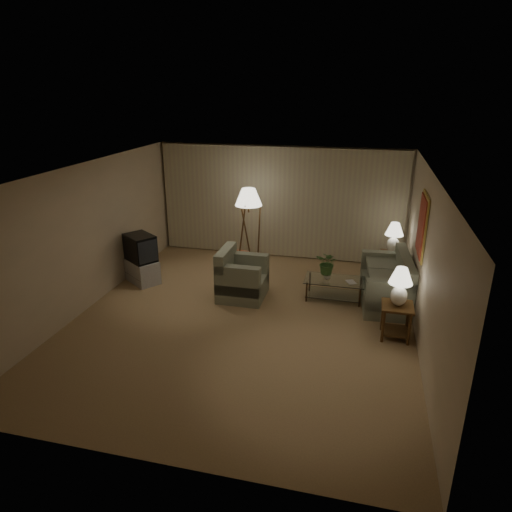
{
  "coord_description": "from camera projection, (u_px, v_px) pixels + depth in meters",
  "views": [
    {
      "loc": [
        1.98,
        -7.12,
        4.0
      ],
      "look_at": [
        0.1,
        0.6,
        1.02
      ],
      "focal_mm": 32.0,
      "sensor_mm": 36.0,
      "label": 1
    }
  ],
  "objects": [
    {
      "name": "ground",
      "position": [
        243.0,
        319.0,
        8.32
      ],
      "size": [
        7.0,
        7.0,
        0.0
      ],
      "primitive_type": "plane",
      "color": "tan",
      "rests_on": "ground"
    },
    {
      "name": "table_lamp_far",
      "position": [
        394.0,
        235.0,
        9.74
      ],
      "size": [
        0.39,
        0.39,
        0.67
      ],
      "color": "white",
      "rests_on": "side_table_far"
    },
    {
      "name": "table_lamp_near",
      "position": [
        400.0,
        283.0,
        7.37
      ],
      "size": [
        0.39,
        0.39,
        0.67
      ],
      "color": "white",
      "rests_on": "side_table_near"
    },
    {
      "name": "room_shell",
      "position": [
        263.0,
        206.0,
        9.07
      ],
      "size": [
        6.04,
        7.02,
        2.72
      ],
      "color": "#C2B195",
      "rests_on": "ground"
    },
    {
      "name": "armchair",
      "position": [
        243.0,
        279.0,
        9.07
      ],
      "size": [
        0.94,
        0.89,
        0.79
      ],
      "rotation": [
        0.0,
        0.0,
        1.58
      ],
      "color": "gray",
      "rests_on": "ground"
    },
    {
      "name": "ottoman",
      "position": [
        238.0,
        263.0,
        10.38
      ],
      "size": [
        0.68,
        0.68,
        0.42
      ],
      "primitive_type": "cylinder",
      "rotation": [
        0.0,
        0.0,
        0.09
      ],
      "color": "#A96139",
      "rests_on": "ground"
    },
    {
      "name": "sofa",
      "position": [
        385.0,
        284.0,
        8.85
      ],
      "size": [
        1.84,
        1.1,
        0.76
      ],
      "rotation": [
        0.0,
        0.0,
        -1.5
      ],
      "color": "gray",
      "rests_on": "ground"
    },
    {
      "name": "vase",
      "position": [
        327.0,
        276.0,
        8.97
      ],
      "size": [
        0.17,
        0.17,
        0.14
      ],
      "primitive_type": "imported",
      "rotation": [
        0.0,
        0.0,
        -0.31
      ],
      "color": "white",
      "rests_on": "coffee_table"
    },
    {
      "name": "tv_cabinet",
      "position": [
        142.0,
        271.0,
        9.81
      ],
      "size": [
        1.19,
        1.18,
        0.5
      ],
      "primitive_type": "cube",
      "rotation": [
        0.0,
        0.0,
        -0.61
      ],
      "color": "#B2B2B5",
      "rests_on": "ground"
    },
    {
      "name": "side_table_near",
      "position": [
        396.0,
        316.0,
        7.58
      ],
      "size": [
        0.51,
        0.51,
        0.6
      ],
      "color": "#3C2510",
      "rests_on": "ground"
    },
    {
      "name": "coffee_table",
      "position": [
        334.0,
        286.0,
        9.01
      ],
      "size": [
        1.16,
        0.63,
        0.41
      ],
      "color": "silver",
      "rests_on": "ground"
    },
    {
      "name": "floor_lamp",
      "position": [
        249.0,
        227.0,
        10.36
      ],
      "size": [
        0.61,
        0.61,
        1.86
      ],
      "color": "#3C2510",
      "rests_on": "ground"
    },
    {
      "name": "flowers",
      "position": [
        328.0,
        261.0,
        8.86
      ],
      "size": [
        0.53,
        0.5,
        0.47
      ],
      "primitive_type": "imported",
      "rotation": [
        0.0,
        0.0,
        -0.37
      ],
      "color": "#3E6D30",
      "rests_on": "vase"
    },
    {
      "name": "crt_tv",
      "position": [
        140.0,
        248.0,
        9.62
      ],
      "size": [
        1.1,
        1.09,
        0.56
      ],
      "primitive_type": "cube",
      "rotation": [
        0.0,
        0.0,
        -0.61
      ],
      "color": "black",
      "rests_on": "tv_cabinet"
    },
    {
      "name": "book",
      "position": [
        347.0,
        282.0,
        8.81
      ],
      "size": [
        0.24,
        0.26,
        0.02
      ],
      "primitive_type": "imported",
      "rotation": [
        0.0,
        0.0,
        0.45
      ],
      "color": "olive",
      "rests_on": "coffee_table"
    },
    {
      "name": "side_table_far",
      "position": [
        391.0,
        261.0,
        9.95
      ],
      "size": [
        0.49,
        0.41,
        0.6
      ],
      "color": "#3C2510",
      "rests_on": "ground"
    }
  ]
}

